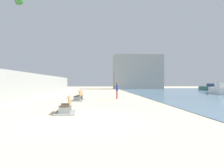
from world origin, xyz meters
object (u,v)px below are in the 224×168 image
Objects in this scene: bench_near at (66,109)px; bench_far at (79,98)px; person_walking at (117,89)px; boat_nearest at (220,89)px; boat_mid_bay at (212,88)px; boat_distant at (209,87)px.

bench_far is at bearing 89.60° from bench_near.
bench_near is at bearing -110.43° from person_walking.
bench_near is 11.07m from person_walking.
person_walking is 18.53m from boat_nearest.
person_walking reaches higher than bench_far.
bench_far is 34.61m from boat_mid_bay.
boat_distant is at bearing 67.29° from boat_mid_bay.
boat_mid_bay is (21.72, 21.64, -0.45)m from person_walking.
boat_nearest is (20.03, 19.38, 0.45)m from bench_near.
boat_distant reaches higher than boat_mid_bay.
bench_near is at bearing -126.46° from boat_distant.
bench_near is 0.35× the size of boat_mid_bay.
boat_nearest is 1.28× the size of boat_distant.
person_walking is 0.30× the size of boat_distant.
bench_far is 0.30× the size of boat_nearest.
bench_far is 4.25m from person_walking.
bench_near is 0.29× the size of boat_nearest.
bench_far is 22.70m from boat_nearest.
boat_mid_bay is (5.55, 12.60, -0.11)m from boat_nearest.
boat_mid_bay reaches higher than bench_near.
bench_far is 1.28× the size of person_walking.
boat_nearest is (19.97, 10.78, 0.45)m from bench_far.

